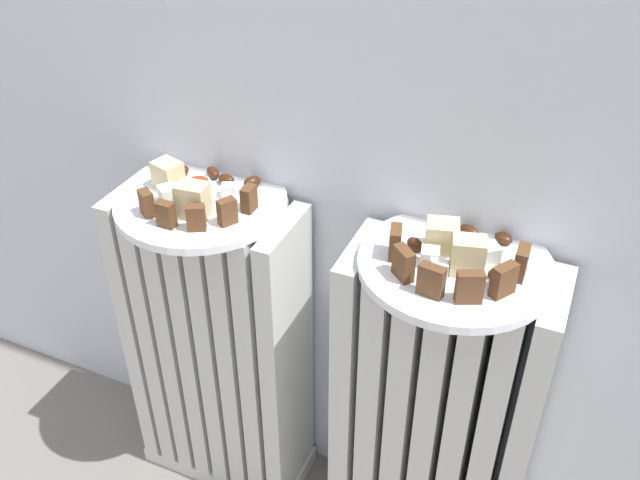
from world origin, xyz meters
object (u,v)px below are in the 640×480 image
(fork, at_px, (475,261))
(plate_right, at_px, (455,265))
(plate_left, at_px, (201,202))
(jam_bowl_left, at_px, (198,188))
(radiator_right, at_px, (433,422))
(radiator_left, at_px, (219,352))

(fork, bearing_deg, plate_right, -159.42)
(plate_left, bearing_deg, jam_bowl_left, 138.97)
(radiator_right, bearing_deg, fork, 20.58)
(radiator_right, distance_m, jam_bowl_left, 0.50)
(radiator_right, height_order, plate_left, plate_left)
(radiator_left, xyz_separation_m, jam_bowl_left, (-0.01, 0.00, 0.32))
(radiator_left, xyz_separation_m, radiator_right, (0.37, 0.00, -0.00))
(plate_left, height_order, jam_bowl_left, jam_bowl_left)
(plate_right, distance_m, jam_bowl_left, 0.38)
(radiator_left, height_order, jam_bowl_left, jam_bowl_left)
(radiator_right, distance_m, plate_left, 0.48)
(jam_bowl_left, bearing_deg, plate_left, -41.03)
(plate_left, bearing_deg, radiator_right, 0.00)
(radiator_right, xyz_separation_m, jam_bowl_left, (-0.38, 0.00, 0.32))
(fork, bearing_deg, plate_left, -178.78)
(radiator_right, relative_size, plate_right, 2.31)
(jam_bowl_left, bearing_deg, radiator_left, -41.03)
(radiator_left, distance_m, plate_right, 0.48)
(plate_left, height_order, plate_right, same)
(radiator_left, xyz_separation_m, plate_right, (0.37, 0.00, 0.30))
(radiator_left, bearing_deg, jam_bowl_left, 138.97)
(radiator_left, height_order, plate_right, plate_right)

